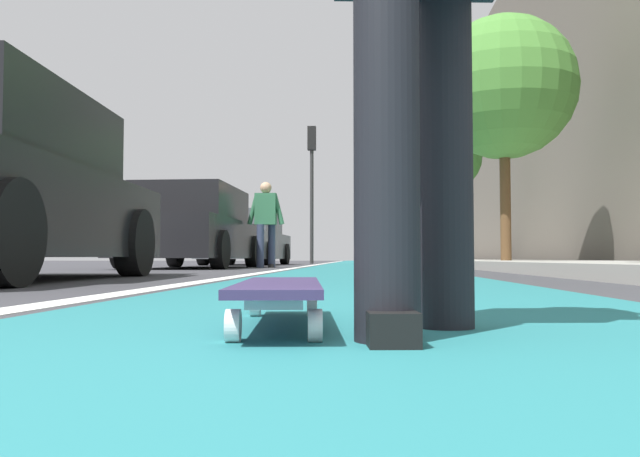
# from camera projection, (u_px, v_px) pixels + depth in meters

# --- Properties ---
(ground_plane) EXTENTS (80.00, 80.00, 0.00)m
(ground_plane) POSITION_uv_depth(u_px,v_px,m) (361.00, 269.00, 10.62)
(ground_plane) COLOR #38383D
(bike_lane_paint) EXTENTS (56.00, 2.13, 0.00)m
(bike_lane_paint) POSITION_uv_depth(u_px,v_px,m) (360.00, 263.00, 24.58)
(bike_lane_paint) COLOR #237075
(bike_lane_paint) RESTS_ON ground
(lane_stripe_white) EXTENTS (52.00, 0.16, 0.01)m
(lane_stripe_white) POSITION_uv_depth(u_px,v_px,m) (322.00, 264.00, 20.66)
(lane_stripe_white) COLOR silver
(lane_stripe_white) RESTS_ON ground
(sidewalk_curb) EXTENTS (52.00, 3.20, 0.13)m
(sidewalk_curb) POSITION_uv_depth(u_px,v_px,m) (478.00, 262.00, 18.40)
(sidewalk_curb) COLOR #9E9B93
(sidewalk_curb) RESTS_ON ground
(building_facade) EXTENTS (40.00, 1.20, 10.35)m
(building_facade) POSITION_uv_depth(u_px,v_px,m) (532.00, 115.00, 22.47)
(building_facade) COLOR #655D52
(building_facade) RESTS_ON ground
(skateboard) EXTENTS (0.85, 0.27, 0.11)m
(skateboard) POSITION_uv_depth(u_px,v_px,m) (280.00, 290.00, 1.64)
(skateboard) COLOR white
(skateboard) RESTS_ON ground
(parked_car_mid) EXTENTS (4.55, 1.95, 1.48)m
(parked_car_mid) POSITION_uv_depth(u_px,v_px,m) (194.00, 230.00, 11.98)
(parked_car_mid) COLOR black
(parked_car_mid) RESTS_ON ground
(parked_car_far) EXTENTS (4.59, 2.03, 1.46)m
(parked_car_far) POSITION_uv_depth(u_px,v_px,m) (247.00, 240.00, 17.78)
(parked_car_far) COLOR #4C5156
(parked_car_far) RESTS_ON ground
(traffic_light) EXTENTS (0.33, 0.28, 4.62)m
(traffic_light) POSITION_uv_depth(u_px,v_px,m) (312.00, 169.00, 21.73)
(traffic_light) COLOR #2D2D2D
(traffic_light) RESTS_ON ground
(street_tree_mid) EXTENTS (2.96, 2.96, 5.17)m
(street_tree_mid) POSITION_uv_depth(u_px,v_px,m) (504.00, 88.00, 13.31)
(street_tree_mid) COLOR brown
(street_tree_mid) RESTS_ON ground
(street_tree_far) EXTENTS (2.04, 2.04, 4.47)m
(street_tree_far) POSITION_uv_depth(u_px,v_px,m) (450.00, 160.00, 21.08)
(street_tree_far) COLOR brown
(street_tree_far) RESTS_ON ground
(pedestrian_distant) EXTENTS (0.46, 0.71, 1.64)m
(pedestrian_distant) POSITION_uv_depth(u_px,v_px,m) (266.00, 219.00, 12.32)
(pedestrian_distant) COLOR #384260
(pedestrian_distant) RESTS_ON ground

